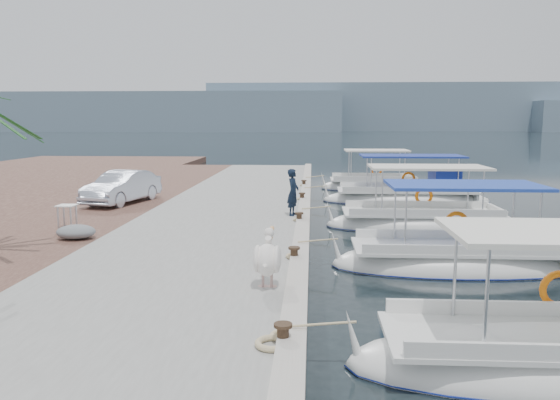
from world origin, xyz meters
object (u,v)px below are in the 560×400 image
Objects in this scene: fishing_caique_b at (454,264)px; fishing_caique_e at (373,187)px; fishing_caique_c at (421,224)px; fishing_caique_d at (408,198)px; parked_car at (122,187)px; pelican at (267,258)px; fisherman at (293,192)px.

fishing_caique_e is (-0.28, 16.76, 0.00)m from fishing_caique_b.
fishing_caique_c is 11.24m from fishing_caique_e.
fishing_caique_d is 13.09m from parked_car.
fishing_caique_e is 20.69m from pelican.
fishing_caique_c is 4.80m from fisherman.
fisherman is (0.22, 8.43, 0.24)m from pelican.
fisherman is 0.41× the size of parked_car.
fishing_caique_b and fishing_caique_c have the same top height.
fisherman is (-5.24, -6.89, 1.14)m from fishing_caique_d.
fishing_caique_c is at bearing -87.44° from fishing_caique_e.
fishing_caique_c is 6.37m from fishing_caique_d.
parked_car reaches higher than pelican.
fishing_caique_d is at bearing -22.35° from fisherman.
parked_car is at bearing -160.41° from fishing_caique_d.
fishing_caique_b is at bearing -94.09° from fishing_caique_d.
fishing_caique_d and fishing_caique_e have the same top height.
fishing_caique_b is 4.42× the size of pelican.
fishing_caique_b is 6.75m from fisherman.
pelican is (-4.33, -20.21, 0.96)m from fishing_caique_e.
fishing_caique_d is at bearing 85.91° from fishing_caique_b.
fishing_caique_b is at bearing -123.65° from fisherman.
parked_car is at bearing -140.33° from fishing_caique_e.
fishing_caique_d reaches higher than fisherman.
fishing_caique_b is 1.10× the size of fishing_caique_e.
fishing_caique_e is 12.53m from fisherman.
pelican is at bearing -166.58° from fisherman.
fishing_caique_d is 1.35× the size of fishing_caique_e.
parked_car is at bearing 170.44° from fishing_caique_c.
fishing_caique_c is 0.87× the size of fishing_caique_d.
fishing_caique_c is (0.22, 5.53, -0.00)m from fishing_caique_b.
pelican is at bearing -102.10° from fishing_caique_e.
fishing_caique_b is 5.53m from fishing_caique_c.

